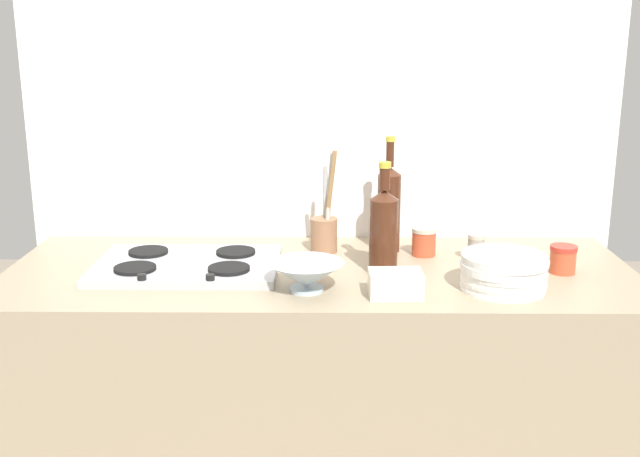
{
  "coord_description": "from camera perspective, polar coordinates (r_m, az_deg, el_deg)",
  "views": [
    {
      "loc": [
        0.02,
        -2.09,
        1.57
      ],
      "look_at": [
        0.0,
        0.0,
        1.02
      ],
      "focal_mm": 42.87,
      "sensor_mm": 36.0,
      "label": 1
    }
  ],
  "objects": [
    {
      "name": "counter_block",
      "position": [
        2.37,
        -0.0,
        -13.44
      ],
      "size": [
        1.8,
        0.7,
        0.9
      ],
      "primitive_type": "cube",
      "color": "tan",
      "rests_on": "ground"
    },
    {
      "name": "backsplash_panel",
      "position": [
        2.49,
        0.09,
        6.88
      ],
      "size": [
        1.9,
        0.06,
        2.46
      ],
      "primitive_type": "cube",
      "color": "white",
      "rests_on": "ground"
    },
    {
      "name": "stovetop_hob",
      "position": [
        2.22,
        -9.87,
        -2.7
      ],
      "size": [
        0.52,
        0.36,
        0.04
      ],
      "color": "#B2B2B7",
      "rests_on": "counter_block"
    },
    {
      "name": "plate_stack",
      "position": [
        2.07,
        13.54,
        -3.19
      ],
      "size": [
        0.23,
        0.23,
        0.1
      ],
      "color": "white",
      "rests_on": "counter_block"
    },
    {
      "name": "wine_bottle_leftmost",
      "position": [
        2.13,
        4.77,
        -0.06
      ],
      "size": [
        0.08,
        0.08,
        0.32
      ],
      "color": "#472314",
      "rests_on": "counter_block"
    },
    {
      "name": "wine_bottle_mid_left",
      "position": [
        2.35,
        5.16,
        1.61
      ],
      "size": [
        0.07,
        0.07,
        0.36
      ],
      "color": "#472314",
      "rests_on": "counter_block"
    },
    {
      "name": "mixing_bowl",
      "position": [
        2.0,
        -1.02,
        -3.51
      ],
      "size": [
        0.2,
        0.2,
        0.08
      ],
      "color": "silver",
      "rests_on": "counter_block"
    },
    {
      "name": "butter_dish",
      "position": [
        1.98,
        5.66,
        -4.13
      ],
      "size": [
        0.14,
        0.1,
        0.07
      ],
      "primitive_type": "cube",
      "rotation": [
        0.0,
        0.0,
        0.03
      ],
      "color": "silver",
      "rests_on": "counter_block"
    },
    {
      "name": "utensil_crock",
      "position": [
        2.34,
        0.35,
        -0.01
      ],
      "size": [
        0.08,
        0.08,
        0.32
      ],
      "color": "#996B4C",
      "rests_on": "counter_block"
    },
    {
      "name": "condiment_jar_front",
      "position": [
        2.34,
        7.76,
        -0.96
      ],
      "size": [
        0.08,
        0.08,
        0.09
      ],
      "color": "#C64C2D",
      "rests_on": "counter_block"
    },
    {
      "name": "condiment_jar_rear",
      "position": [
        2.31,
        11.58,
        -1.38
      ],
      "size": [
        0.05,
        0.05,
        0.08
      ],
      "color": "#9E998C",
      "rests_on": "counter_block"
    },
    {
      "name": "condiment_jar_spare",
      "position": [
        2.26,
        17.68,
        -2.19
      ],
      "size": [
        0.08,
        0.08,
        0.08
      ],
      "color": "#C64C2D",
      "rests_on": "counter_block"
    }
  ]
}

